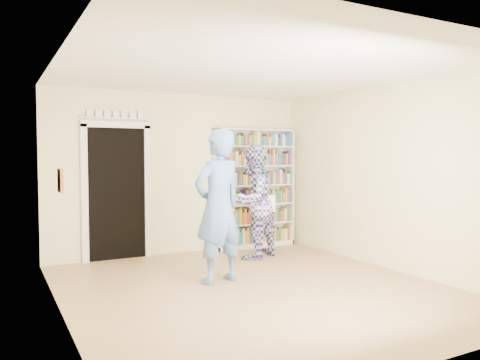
% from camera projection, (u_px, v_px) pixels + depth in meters
% --- Properties ---
extents(floor, '(5.00, 5.00, 0.00)m').
position_uv_depth(floor, '(254.00, 289.00, 5.84)').
color(floor, '#9F7B4D').
rests_on(floor, ground).
extents(ceiling, '(5.00, 5.00, 0.00)m').
position_uv_depth(ceiling, '(255.00, 70.00, 5.70)').
color(ceiling, white).
rests_on(ceiling, wall_back).
extents(wall_back, '(4.50, 0.00, 4.50)m').
position_uv_depth(wall_back, '(181.00, 174.00, 7.97)').
color(wall_back, beige).
rests_on(wall_back, floor).
extents(wall_left, '(0.00, 5.00, 5.00)m').
position_uv_depth(wall_left, '(61.00, 186.00, 4.70)').
color(wall_left, beige).
rests_on(wall_left, floor).
extents(wall_right, '(0.00, 5.00, 5.00)m').
position_uv_depth(wall_right, '(388.00, 177.00, 6.83)').
color(wall_right, beige).
rests_on(wall_right, floor).
extents(bookshelf, '(1.55, 0.29, 2.13)m').
position_uv_depth(bookshelf, '(254.00, 188.00, 8.48)').
color(bookshelf, white).
rests_on(bookshelf, floor).
extents(doorway, '(1.10, 0.08, 2.43)m').
position_uv_depth(doorway, '(117.00, 186.00, 7.44)').
color(doorway, black).
rests_on(doorway, floor).
extents(wall_art, '(0.03, 0.25, 0.25)m').
position_uv_depth(wall_art, '(60.00, 181.00, 4.89)').
color(wall_art, brown).
rests_on(wall_art, wall_left).
extents(man_blue, '(0.82, 0.63, 2.00)m').
position_uv_depth(man_blue, '(218.00, 206.00, 6.08)').
color(man_blue, '#517BB5').
rests_on(man_blue, floor).
extents(man_plaid, '(1.10, 1.01, 1.84)m').
position_uv_depth(man_plaid, '(253.00, 201.00, 7.56)').
color(man_plaid, navy).
rests_on(man_plaid, floor).
extents(paper_sheet, '(0.19, 0.03, 0.27)m').
position_uv_depth(paper_sheet, '(270.00, 203.00, 7.43)').
color(paper_sheet, white).
rests_on(paper_sheet, man_plaid).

